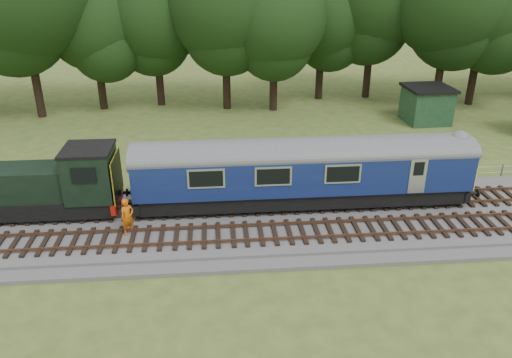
{
  "coord_description": "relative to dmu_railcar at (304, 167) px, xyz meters",
  "views": [
    {
      "loc": [
        0.02,
        -22.94,
        13.14
      ],
      "look_at": [
        2.11,
        1.4,
        2.0
      ],
      "focal_mm": 35.0,
      "sensor_mm": 36.0,
      "label": 1
    }
  ],
  "objects": [
    {
      "name": "worker",
      "position": [
        -9.11,
        -2.4,
        -1.3
      ],
      "size": [
        0.83,
        0.79,
        1.91
      ],
      "primitive_type": "imported",
      "rotation": [
        0.0,
        0.0,
        0.66
      ],
      "color": "#DC610B",
      "rests_on": "ballast"
    },
    {
      "name": "tree_line",
      "position": [
        -4.68,
        20.6,
        -2.61
      ],
      "size": [
        70.0,
        8.0,
        18.0
      ],
      "primitive_type": null,
      "color": "black",
      "rests_on": "ground"
    },
    {
      "name": "track_south",
      "position": [
        -4.68,
        -3.0,
        -2.19
      ],
      "size": [
        67.2,
        2.4,
        0.21
      ],
      "color": "black",
      "rests_on": "ballast"
    },
    {
      "name": "track_north",
      "position": [
        -4.68,
        -0.0,
        -2.19
      ],
      "size": [
        67.2,
        2.4,
        0.21
      ],
      "color": "black",
      "rests_on": "ballast"
    },
    {
      "name": "shed",
      "position": [
        13.07,
        14.89,
        -1.07
      ],
      "size": [
        3.83,
        3.83,
        3.02
      ],
      "rotation": [
        0.0,
        0.0,
        0.04
      ],
      "color": "#183622",
      "rests_on": "ground"
    },
    {
      "name": "ground",
      "position": [
        -4.68,
        -1.4,
        -2.61
      ],
      "size": [
        120.0,
        120.0,
        0.0
      ],
      "primitive_type": "plane",
      "color": "#445D22",
      "rests_on": "ground"
    },
    {
      "name": "shunter_loco",
      "position": [
        -13.93,
        0.0,
        -0.63
      ],
      "size": [
        8.91,
        2.6,
        3.38
      ],
      "color": "black",
      "rests_on": "ground"
    },
    {
      "name": "dmu_railcar",
      "position": [
        0.0,
        0.0,
        0.0
      ],
      "size": [
        18.05,
        2.86,
        3.88
      ],
      "color": "black",
      "rests_on": "ground"
    },
    {
      "name": "ballast",
      "position": [
        -4.68,
        -1.4,
        -2.43
      ],
      "size": [
        70.0,
        7.0,
        0.35
      ],
      "primitive_type": "cube",
      "color": "#4C4C4F",
      "rests_on": "ground"
    },
    {
      "name": "fence",
      "position": [
        -4.68,
        3.1,
        -2.61
      ],
      "size": [
        64.0,
        0.12,
        1.0
      ],
      "primitive_type": null,
      "color": "#6B6054",
      "rests_on": "ground"
    }
  ]
}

